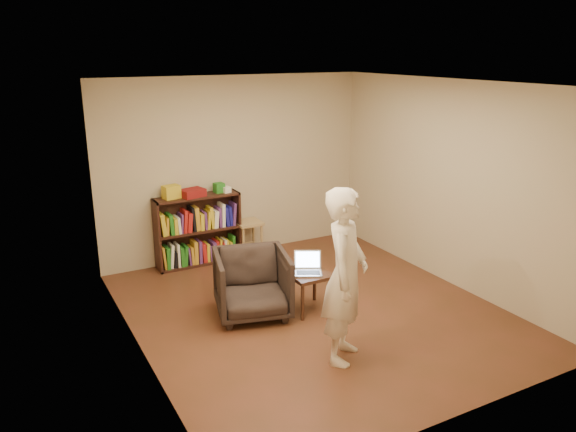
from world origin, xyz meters
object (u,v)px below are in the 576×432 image
bookshelf (198,234)px  armchair (252,284)px  stool (248,228)px  laptop (308,267)px  side_table (309,279)px  person (345,276)px

bookshelf → armchair: bookshelf is taller
stool → armchair: (-0.75, -1.76, -0.05)m
bookshelf → laptop: bearing=-72.5°
stool → side_table: (-0.12, -1.97, -0.04)m
side_table → person: person is taller
side_table → person: bearing=-102.2°
side_table → laptop: (0.00, 0.03, 0.13)m
bookshelf → stool: bookshelf is taller
armchair → side_table: (0.63, -0.20, 0.01)m
side_table → laptop: bearing=81.9°
laptop → person: size_ratio=0.25×
stool → side_table: bearing=-93.6°
armchair → side_table: size_ratio=1.79×
bookshelf → armchair: (-0.00, -1.83, -0.06)m
bookshelf → laptop: bookshelf is taller
stool → laptop: (-0.12, -1.93, 0.09)m
side_table → person: size_ratio=0.27×
stool → laptop: laptop is taller
person → side_table: bearing=32.9°
armchair → laptop: armchair is taller
side_table → person: 1.20m
stool → person: size_ratio=0.30×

